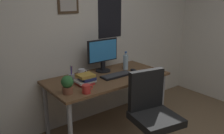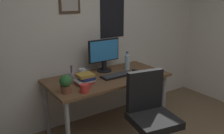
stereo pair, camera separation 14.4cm
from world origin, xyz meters
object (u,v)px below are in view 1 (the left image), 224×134
(coffee_mug_near, at_px, (82,73))
(coffee_mug_far, at_px, (87,89))
(keyboard, at_px, (117,75))
(potted_plant, at_px, (67,84))
(office_chair, at_px, (152,110))
(pen_cup, at_px, (72,77))
(monitor, at_px, (103,54))
(computer_mouse, at_px, (134,70))
(water_bottle, at_px, (126,62))
(book_stack_left, at_px, (86,79))

(coffee_mug_near, bearing_deg, coffee_mug_far, -114.98)
(keyboard, distance_m, potted_plant, 0.77)
(office_chair, xyz_separation_m, pen_cup, (-0.53, 0.81, 0.26))
(pen_cup, bearing_deg, monitor, 12.27)
(monitor, xyz_separation_m, pen_cup, (-0.54, -0.12, -0.19))
(keyboard, distance_m, computer_mouse, 0.30)
(pen_cup, bearing_deg, potted_plant, -124.86)
(water_bottle, bearing_deg, pen_cup, 179.48)
(computer_mouse, relative_size, pen_cup, 0.55)
(potted_plant, bearing_deg, book_stack_left, 21.91)
(monitor, xyz_separation_m, water_bottle, (0.30, -0.12, -0.13))
(monitor, bearing_deg, office_chair, -90.60)
(office_chair, bearing_deg, monitor, 89.40)
(water_bottle, relative_size, pen_cup, 1.26)
(office_chair, bearing_deg, potted_plant, 144.28)
(office_chair, xyz_separation_m, water_bottle, (0.31, 0.80, 0.31))
(water_bottle, distance_m, pen_cup, 0.84)
(potted_plant, xyz_separation_m, pen_cup, (0.20, 0.29, -0.05))
(monitor, xyz_separation_m, potted_plant, (-0.74, -0.40, -0.13))
(computer_mouse, xyz_separation_m, coffee_mug_near, (-0.67, 0.24, 0.03))
(keyboard, relative_size, pen_cup, 2.15)
(office_chair, relative_size, monitor, 2.07)
(coffee_mug_far, distance_m, book_stack_left, 0.26)
(monitor, distance_m, coffee_mug_near, 0.40)
(keyboard, distance_m, coffee_mug_near, 0.45)
(coffee_mug_near, distance_m, coffee_mug_far, 0.53)
(computer_mouse, height_order, coffee_mug_near, coffee_mug_near)
(computer_mouse, relative_size, potted_plant, 0.56)
(office_chair, distance_m, computer_mouse, 0.77)
(coffee_mug_near, distance_m, potted_plant, 0.54)
(office_chair, bearing_deg, computer_mouse, 63.52)
(water_bottle, height_order, potted_plant, water_bottle)
(office_chair, height_order, water_bottle, water_bottle)
(keyboard, bearing_deg, monitor, 93.77)
(water_bottle, bearing_deg, potted_plant, -164.83)
(keyboard, bearing_deg, book_stack_left, -179.32)
(water_bottle, relative_size, potted_plant, 1.29)
(coffee_mug_near, bearing_deg, book_stack_left, -110.76)
(office_chair, bearing_deg, coffee_mug_near, 110.74)
(monitor, relative_size, coffee_mug_far, 3.62)
(keyboard, bearing_deg, computer_mouse, 2.66)
(keyboard, xyz_separation_m, computer_mouse, (0.30, 0.01, 0.01))
(keyboard, height_order, book_stack_left, book_stack_left)
(book_stack_left, bearing_deg, keyboard, 0.68)
(coffee_mug_near, xyz_separation_m, potted_plant, (-0.39, -0.37, 0.05))
(office_chair, relative_size, pen_cup, 4.75)
(computer_mouse, bearing_deg, monitor, 139.90)
(coffee_mug_far, bearing_deg, monitor, 41.92)
(keyboard, distance_m, book_stack_left, 0.47)
(coffee_mug_far, distance_m, potted_plant, 0.21)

